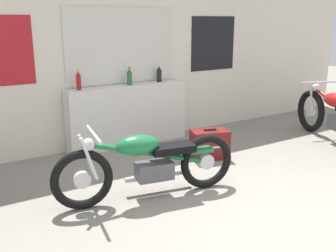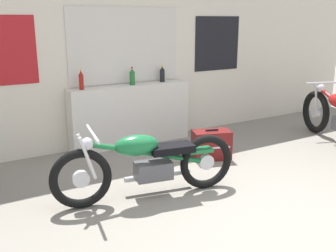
# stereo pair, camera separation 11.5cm
# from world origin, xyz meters

# --- Properties ---
(ground_plane) EXTENTS (24.00, 24.00, 0.00)m
(ground_plane) POSITION_xyz_m (0.00, 0.00, 0.00)
(ground_plane) COLOR gray
(wall_back) EXTENTS (10.00, 0.07, 2.80)m
(wall_back) POSITION_xyz_m (0.01, 3.18, 1.40)
(wall_back) COLOR beige
(wall_back) RESTS_ON ground_plane
(sill_counter) EXTENTS (1.92, 0.28, 0.92)m
(sill_counter) POSITION_xyz_m (0.01, 3.01, 0.46)
(sill_counter) COLOR silver
(sill_counter) RESTS_ON ground_plane
(bottle_leftmost) EXTENTS (0.07, 0.07, 0.29)m
(bottle_leftmost) POSITION_xyz_m (-0.75, 2.99, 1.05)
(bottle_leftmost) COLOR maroon
(bottle_leftmost) RESTS_ON sill_counter
(bottle_left_center) EXTENTS (0.08, 0.08, 0.27)m
(bottle_left_center) POSITION_xyz_m (0.04, 3.00, 1.04)
(bottle_left_center) COLOR #23662D
(bottle_left_center) RESTS_ON sill_counter
(bottle_center) EXTENTS (0.08, 0.08, 0.26)m
(bottle_center) POSITION_xyz_m (0.58, 3.03, 1.04)
(bottle_center) COLOR black
(bottle_center) RESTS_ON sill_counter
(motorcycle_green) EXTENTS (2.02, 0.65, 0.79)m
(motorcycle_green) POSITION_xyz_m (-0.67, 1.20, 0.39)
(motorcycle_green) COLOR black
(motorcycle_green) RESTS_ON ground_plane
(hard_case_darkred) EXTENTS (0.58, 0.43, 0.42)m
(hard_case_darkred) POSITION_xyz_m (0.67, 1.83, 0.20)
(hard_case_darkred) COLOR maroon
(hard_case_darkred) RESTS_ON ground_plane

